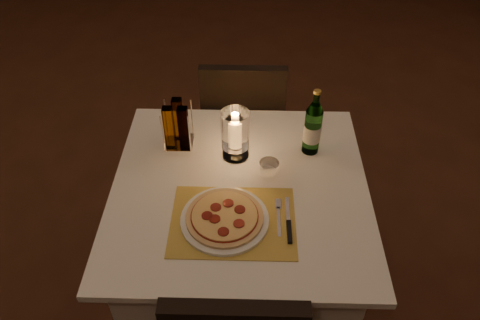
{
  "coord_description": "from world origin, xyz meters",
  "views": [
    {
      "loc": [
        0.27,
        -1.67,
        2.04
      ],
      "look_at": [
        0.23,
        -0.37,
        0.86
      ],
      "focal_mm": 35.0,
      "sensor_mm": 36.0,
      "label": 1
    }
  ],
  "objects_px": {
    "main_table": "(240,244)",
    "tumbler": "(269,170)",
    "pizza": "(225,216)",
    "chair_far": "(243,115)",
    "hurricane_candle": "(235,131)",
    "plate": "(225,219)",
    "water_bottle": "(313,128)"
  },
  "relations": [
    {
      "from": "main_table",
      "to": "hurricane_candle",
      "type": "relative_size",
      "value": 4.55
    },
    {
      "from": "pizza",
      "to": "water_bottle",
      "type": "bearing_deg",
      "value": 49.67
    },
    {
      "from": "chair_far",
      "to": "plate",
      "type": "height_order",
      "value": "chair_far"
    },
    {
      "from": "main_table",
      "to": "pizza",
      "type": "xyz_separation_m",
      "value": [
        -0.05,
        -0.18,
        0.39
      ]
    },
    {
      "from": "plate",
      "to": "hurricane_candle",
      "type": "distance_m",
      "value": 0.38
    },
    {
      "from": "pizza",
      "to": "tumbler",
      "type": "height_order",
      "value": "tumbler"
    },
    {
      "from": "chair_far",
      "to": "water_bottle",
      "type": "bearing_deg",
      "value": -59.48
    },
    {
      "from": "plate",
      "to": "pizza",
      "type": "distance_m",
      "value": 0.02
    },
    {
      "from": "pizza",
      "to": "tumbler",
      "type": "xyz_separation_m",
      "value": [
        0.16,
        0.23,
        0.01
      ]
    },
    {
      "from": "main_table",
      "to": "hurricane_candle",
      "type": "bearing_deg",
      "value": 97.28
    },
    {
      "from": "chair_far",
      "to": "tumbler",
      "type": "relative_size",
      "value": 11.64
    },
    {
      "from": "main_table",
      "to": "water_bottle",
      "type": "distance_m",
      "value": 0.61
    },
    {
      "from": "main_table",
      "to": "tumbler",
      "type": "relative_size",
      "value": 12.93
    },
    {
      "from": "pizza",
      "to": "tumbler",
      "type": "relative_size",
      "value": 3.62
    },
    {
      "from": "tumbler",
      "to": "plate",
      "type": "bearing_deg",
      "value": -124.82
    },
    {
      "from": "main_table",
      "to": "plate",
      "type": "height_order",
      "value": "plate"
    },
    {
      "from": "chair_far",
      "to": "plate",
      "type": "xyz_separation_m",
      "value": [
        -0.05,
        -0.89,
        0.2
      ]
    },
    {
      "from": "tumbler",
      "to": "hurricane_candle",
      "type": "height_order",
      "value": "hurricane_candle"
    },
    {
      "from": "pizza",
      "to": "hurricane_candle",
      "type": "xyz_separation_m",
      "value": [
        0.03,
        0.36,
        0.1
      ]
    },
    {
      "from": "plate",
      "to": "tumbler",
      "type": "height_order",
      "value": "tumbler"
    },
    {
      "from": "pizza",
      "to": "hurricane_candle",
      "type": "height_order",
      "value": "hurricane_candle"
    },
    {
      "from": "chair_far",
      "to": "hurricane_candle",
      "type": "bearing_deg",
      "value": -92.49
    },
    {
      "from": "hurricane_candle",
      "to": "plate",
      "type": "bearing_deg",
      "value": -94.24
    },
    {
      "from": "plate",
      "to": "tumbler",
      "type": "xyz_separation_m",
      "value": [
        0.16,
        0.23,
        0.03
      ]
    },
    {
      "from": "tumbler",
      "to": "hurricane_candle",
      "type": "xyz_separation_m",
      "value": [
        -0.14,
        0.13,
        0.09
      ]
    },
    {
      "from": "water_bottle",
      "to": "hurricane_candle",
      "type": "height_order",
      "value": "water_bottle"
    },
    {
      "from": "chair_far",
      "to": "plate",
      "type": "relative_size",
      "value": 2.81
    },
    {
      "from": "pizza",
      "to": "tumbler",
      "type": "bearing_deg",
      "value": 55.19
    },
    {
      "from": "pizza",
      "to": "hurricane_candle",
      "type": "relative_size",
      "value": 1.27
    },
    {
      "from": "plate",
      "to": "pizza",
      "type": "xyz_separation_m",
      "value": [
        -0.0,
        -0.0,
        0.02
      ]
    },
    {
      "from": "plate",
      "to": "tumbler",
      "type": "distance_m",
      "value": 0.29
    },
    {
      "from": "pizza",
      "to": "chair_far",
      "type": "bearing_deg",
      "value": 86.8
    }
  ]
}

